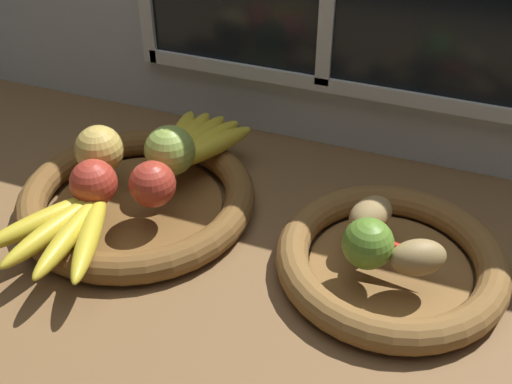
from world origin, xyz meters
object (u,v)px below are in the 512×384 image
Objects in this scene: apple_golden_left at (99,150)px; chili_pepper at (399,248)px; fruit_bowl_left at (137,199)px; apple_red_front at (94,183)px; potato_oblong at (371,214)px; lime_near at (368,243)px; fruit_bowl_right at (391,261)px; apple_green_back at (170,151)px; banana_bunch_front at (66,228)px; banana_bunch_back at (195,143)px; potato_small at (418,257)px; apple_red_right at (152,184)px.

apple_golden_left reaches higher than chili_pepper.
apple_red_front is (-3.21, -5.36, 5.78)cm from fruit_bowl_left.
lime_near is at bearing -81.35° from potato_oblong.
apple_golden_left reaches higher than fruit_bowl_right.
chili_pepper is at bearing -1.38° from fruit_bowl_left.
apple_green_back is (-35.22, 5.28, 6.26)cm from fruit_bowl_right.
fruit_bowl_right is at bearing -37.87° from potato_oblong.
apple_red_front is 0.93× the size of potato_oblong.
fruit_bowl_left is 9.35cm from apple_golden_left.
potato_oblong is (37.50, 16.24, 0.82)cm from banana_bunch_front.
lime_near is at bearing -27.01° from banana_bunch_back.
banana_bunch_back is 37.58cm from chili_pepper.
apple_green_back reaches higher than fruit_bowl_right.
banana_bunch_front is at bearing -167.70° from potato_small.
banana_bunch_front is at bearing -162.28° from fruit_bowl_right.
apple_red_right is 0.36× the size of banana_bunch_back.
fruit_bowl_left is 36.51cm from lime_near.
apple_red_front reaches higher than lime_near.
potato_oblong is (-7.33, 6.47, -0.14)cm from potato_small.
apple_red_front reaches higher than potato_small.
banana_bunch_back reaches higher than chili_pepper.
apple_red_right is 31.16cm from lime_near.
potato_oblong reaches higher than banana_bunch_front.
fruit_bowl_right is (38.61, 0.00, 0.01)cm from fruit_bowl_left.
banana_bunch_back reaches higher than banana_bunch_front.
apple_green_back is 31.46cm from potato_oblong.
potato_small is 6.35cm from lime_near.
chili_pepper is (0.87, -0.95, 3.47)cm from fruit_bowl_right.
apple_golden_left reaches higher than apple_red_right.
potato_small is (42.06, -3.45, 4.75)cm from fruit_bowl_left.
banana_bunch_front reaches higher than chili_pepper.
banana_bunch_front reaches higher than fruit_bowl_left.
apple_red_front is at bearing -120.90° from fruit_bowl_left.
fruit_bowl_right is 4.70× the size of lime_near.
banana_bunch_front is at bearing -86.86° from apple_red_front.
lime_near is at bearing -16.26° from apple_green_back.
fruit_bowl_left is 5.29× the size of apple_red_front.
fruit_bowl_right is 4.31× the size of potato_small.
apple_green_back reaches higher than potato_oblong.
apple_golden_left is 0.96× the size of apple_green_back.
potato_oblong is 6.29cm from chili_pepper.
apple_red_right reaches higher than fruit_bowl_right.
apple_red_front reaches higher than fruit_bowl_left.
apple_green_back is 1.17× the size of lime_near.
potato_small is 0.99× the size of potato_oblong.
fruit_bowl_right is at bearing 0.00° from fruit_bowl_left.
fruit_bowl_right is at bearing -8.52° from apple_green_back.
banana_bunch_back reaches higher than fruit_bowl_left.
apple_red_front is at bearing -178.28° from lime_near.
potato_small is at bearing -12.72° from apple_green_back.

